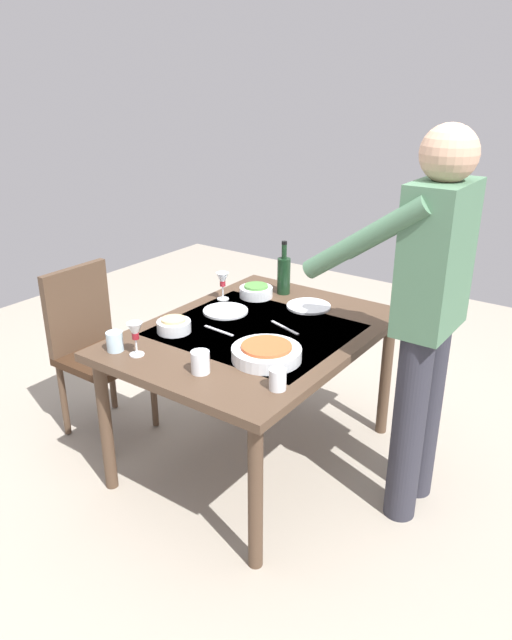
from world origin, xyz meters
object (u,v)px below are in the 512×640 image
side_bowl_salad (256,291)px  water_cup_near_left (115,341)px  water_cup_far_left (200,362)px  dinner_plate_far (226,311)px  person_server (426,308)px  wine_bottle (284,274)px  water_cup_near_right (278,379)px  wine_glass_right (135,333)px  dinner_plate_near (309,306)px  wine_glass_left (223,281)px  dining_table (256,344)px  chair_near (93,341)px  serving_bowl_pasta (266,353)px  side_bowl_bread (174,325)px

side_bowl_salad → water_cup_near_left: bearing=-6.7°
water_cup_far_left → dinner_plate_far: 0.67m
person_server → water_cup_near_left: (0.68, -1.13, -0.20)m
dinner_plate_far → person_server: bearing=92.2°
wine_bottle → water_cup_near_right: size_ratio=3.45×
wine_glass_right → water_cup_near_right: 0.67m
person_server → water_cup_near_right: (0.55, -0.36, -0.20)m
water_cup_near_right → dinner_plate_near: size_ratio=0.37×
water_cup_near_left → wine_glass_left: bearing=-179.0°
dining_table → wine_glass_left: bearing=-120.8°
dinner_plate_near → water_cup_near_left: bearing=-24.0°
chair_near → wine_glass_left: size_ratio=6.03×
wine_glass_left → water_cup_near_left: wine_glass_left is taller
wine_glass_right → serving_bowl_pasta: 0.57m
water_cup_far_left → water_cup_near_left: bearing=-82.1°
wine_glass_left → side_bowl_salad: 0.20m
dining_table → water_cup_near_left: 0.67m
serving_bowl_pasta → dinner_plate_near: bearing=-165.0°
side_bowl_salad → dinner_plate_near: (-0.03, 0.31, -0.03)m
chair_near → water_cup_near_right: bearing=83.3°
dinner_plate_far → side_bowl_bread: bearing=-7.1°
water_cup_near_left → water_cup_near_right: (-0.13, 0.77, -0.00)m
dining_table → wine_glass_right: bearing=-26.3°
water_cup_near_left → water_cup_near_right: bearing=99.5°
chair_near → wine_glass_left: (-0.50, 0.50, 0.30)m
wine_glass_right → water_cup_near_right: bearing=99.1°
water_cup_near_right → side_bowl_salad: bearing=-139.7°
wine_glass_right → wine_glass_left: bearing=-170.6°
dining_table → side_bowl_salad: size_ratio=7.45×
side_bowl_salad → dinner_plate_far: bearing=0.8°
dining_table → water_cup_near_left: (0.55, -0.37, 0.12)m
person_server → water_cup_far_left: person_server is taller
person_server → serving_bowl_pasta: person_server is taller
dinner_plate_near → water_cup_near_right: bearing=23.2°
wine_glass_left → water_cup_near_left: 0.78m
chair_near → water_cup_near_right: 1.31m
side_bowl_salad → wine_glass_right: bearing=0.2°
wine_glass_right → dinner_plate_far: size_ratio=0.66×
person_server → side_bowl_salad: person_server is taller
wine_glass_left → dinner_plate_near: wine_glass_left is taller
wine_glass_right → side_bowl_salad: (-0.89, -0.00, -0.07)m
water_cup_near_right → side_bowl_bread: bearing=-103.9°
side_bowl_bread → wine_glass_right: bearing=8.4°
dining_table → side_bowl_salad: (-0.37, -0.26, 0.11)m
dining_table → water_cup_far_left: 0.51m
person_server → water_cup_far_left: bearing=-48.1°
wine_bottle → water_cup_near_right: 1.09m
wine_bottle → person_server: bearing=68.4°
side_bowl_bread → dinner_plate_near: 0.73m
wine_glass_left → dinner_plate_far: size_ratio=0.66×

